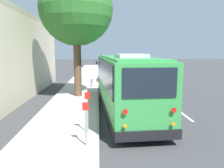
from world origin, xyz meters
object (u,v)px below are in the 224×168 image
Objects in this scene: parked_sedan_blue at (106,76)px; sign_post_near at (86,123)px; shuttle_bus at (124,80)px; sign_post_far at (88,112)px; parked_sedan_black at (103,65)px; parked_sedan_white at (106,67)px; parked_sedan_silver at (107,71)px; fire_hydrant at (92,83)px; street_tree at (76,4)px.

parked_sedan_blue is 2.74× the size of sign_post_near.
shuttle_bus is 5.41m from sign_post_near.
sign_post_far reaches higher than sign_post_near.
sign_post_near is at bearing 174.51° from parked_sedan_black.
parked_sedan_white is 3.03× the size of sign_post_near.
parked_sedan_white is (6.83, -0.02, -0.00)m from parked_sedan_silver.
parked_sedan_black is at bearing -3.73° from fire_hydrant.
street_tree reaches higher than parked_sedan_silver.
shuttle_bus is at bearing 177.64° from parked_sedan_black.
street_tree reaches higher than sign_post_near.
parked_sedan_black is 5.75× the size of fire_hydrant.
parked_sedan_blue is 0.90× the size of parked_sedan_white.
parked_sedan_silver is 23.12m from sign_post_near.
sign_post_far is at bearing 174.23° from parked_sedan_white.
parked_sedan_white is 2.82× the size of sign_post_far.
parked_sedan_blue is 2.55× the size of sign_post_far.
street_tree is 6.18× the size of sign_post_near.
fire_hydrant is at bearing 0.90° from sign_post_near.
parked_sedan_silver is at bearing -4.34° from sign_post_far.
parked_sedan_white is 0.49× the size of street_tree.
parked_sedan_silver is 0.91× the size of parked_sedan_black.
parked_sedan_blue is 18.71m from parked_sedan_black.
parked_sedan_black is (13.19, 0.30, 0.00)m from parked_sedan_silver.
sign_post_near is at bearing 178.48° from parked_sedan_blue.
parked_sedan_blue is 5.17× the size of fire_hydrant.
parked_sedan_black is (31.26, 0.54, -1.13)m from shuttle_bus.
street_tree reaches higher than fire_hydrant.
sign_post_near is 1.24m from sign_post_far.
sign_post_near is 12.46m from fire_hydrant.
parked_sedan_blue is 10.99m from street_tree.
street_tree is at bearing 6.96° from sign_post_near.
sign_post_near is at bearing -179.10° from fire_hydrant.
sign_post_near is (-8.67, -1.06, -5.68)m from street_tree.
street_tree is (3.67, 2.95, 4.88)m from shuttle_bus.
shuttle_bus is 6.78m from street_tree.
fire_hydrant is (-5.10, 1.52, -0.04)m from parked_sedan_blue.
sign_post_near is (-29.89, 1.68, 0.33)m from parked_sedan_white.
parked_sedan_blue is at bearing -15.01° from street_tree.
shuttle_bus is 18.10m from parked_sedan_silver.
parked_sedan_black is 35.05m from sign_post_far.
parked_sedan_white is 1.00× the size of parked_sedan_black.
parked_sedan_silver reaches higher than parked_sedan_white.
sign_post_far is at bearing 174.43° from parked_sedan_black.
shuttle_bus is 2.24× the size of parked_sedan_white.
sign_post_near reaches higher than parked_sedan_blue.
parked_sedan_silver is 0.91× the size of parked_sedan_white.
sign_post_near is 0.93× the size of sign_post_far.
street_tree reaches higher than sign_post_far.
shuttle_bus is at bearing 177.72° from parked_sedan_silver.
parked_sedan_white is at bearing -3.35° from sign_post_far.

